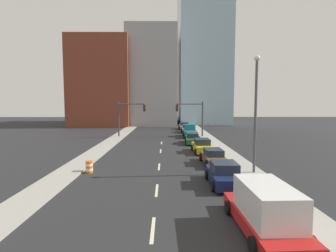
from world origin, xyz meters
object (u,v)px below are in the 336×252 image
Objects in this scene: traffic_signal_left at (127,114)px; traffic_signal_right at (194,114)px; sedan_green at (192,139)px; street_lamp at (256,107)px; sedan_brown at (213,157)px; sedan_navy at (224,175)px; traffic_barrel at (89,167)px; pickup_truck_teal at (190,132)px; sedan_yellow at (202,146)px; sedan_silver at (187,129)px; box_truck_red at (265,210)px; sedan_tan at (184,126)px.

traffic_signal_right is at bearing 0.00° from traffic_signal_left.
traffic_signal_left is 1.20× the size of sedan_green.
street_lamp is (2.22, -22.09, 1.46)m from traffic_signal_right.
sedan_navy is at bearing -95.53° from sedan_brown.
traffic_barrel is at bearing -89.48° from traffic_signal_left.
traffic_signal_right is (10.83, 0.00, 0.00)m from traffic_signal_left.
sedan_green is at bearing -91.16° from pickup_truck_teal.
sedan_yellow reaches higher than sedan_silver.
sedan_silver is (0.38, 13.51, 0.01)m from sedan_green.
traffic_signal_left is 1.01× the size of box_truck_red.
sedan_navy is at bearing -88.65° from pickup_truck_teal.
street_lamp is 5.99m from sedan_navy.
traffic_signal_left is 1.28× the size of sedan_tan.
box_truck_red is at bearing -91.91° from sedan_yellow.
sedan_green is at bearing 91.30° from sedan_yellow.
sedan_silver is 1.00× the size of sedan_tan.
sedan_tan is at bearing 89.19° from box_truck_red.
sedan_navy reaches higher than sedan_yellow.
sedan_tan is at bearing 92.03° from pickup_truck_teal.
pickup_truck_teal is (-0.64, 0.36, -2.92)m from traffic_signal_right.
traffic_barrel is 14.05m from box_truck_red.
traffic_signal_left is 25.70m from street_lamp.
traffic_barrel is at bearing -142.15° from sedan_yellow.
sedan_tan is at bearing 88.09° from sedan_yellow.
sedan_yellow is 19.91m from sedan_silver.
sedan_brown is at bearing -89.06° from sedan_silver.
sedan_brown is 1.03× the size of sedan_tan.
traffic_signal_left is 1.24× the size of sedan_brown.
pickup_truck_teal is at bearing -90.17° from sedan_silver.
traffic_signal_left is at bearing 149.06° from sedan_green.
sedan_silver is (-0.26, 25.53, 0.04)m from sedan_brown.
sedan_yellow reaches higher than sedan_brown.
sedan_tan is at bearing 51.38° from traffic_signal_left.
sedan_navy is 18.04m from sedan_green.
sedan_brown is (-2.53, 3.35, -4.56)m from street_lamp.
traffic_signal_left is 1.32× the size of sedan_navy.
traffic_barrel is 30.16m from sedan_silver.
traffic_signal_right is at bearing 95.73° from street_lamp.
sedan_brown is 12.04m from sedan_green.
traffic_signal_left reaches higher than box_truck_red.
sedan_tan is (-0.12, 12.25, -0.14)m from pickup_truck_teal.
traffic_barrel is 10.72m from sedan_brown.
box_truck_red is at bearing -88.12° from pickup_truck_teal.
box_truck_red is at bearing -91.47° from sedan_tan.
traffic_barrel is 0.21× the size of sedan_brown.
sedan_yellow is (-2.77, 8.96, -4.51)m from street_lamp.
box_truck_red is at bearing -92.41° from sedan_brown.
traffic_signal_left is 21.71m from sedan_brown.
sedan_tan is (-0.44, 31.35, 0.04)m from sedan_brown.
box_truck_red reaches higher than sedan_silver.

